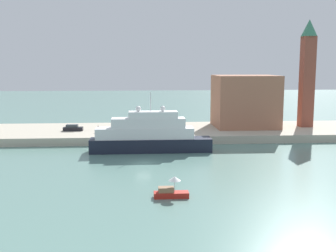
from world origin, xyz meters
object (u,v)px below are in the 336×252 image
(small_motorboat, at_px, (171,191))
(person_figure, at_px, (98,129))
(harbor_building, at_px, (245,101))
(parked_car, at_px, (73,128))
(bell_tower, at_px, (307,69))
(large_yacht, at_px, (149,136))
(mooring_bollard, at_px, (127,135))

(small_motorboat, bearing_deg, person_figure, 107.05)
(harbor_building, bearing_deg, small_motorboat, -114.16)
(parked_car, bearing_deg, bell_tower, 2.88)
(large_yacht, bearing_deg, person_figure, 128.63)
(large_yacht, distance_m, bell_tower, 44.42)
(bell_tower, height_order, mooring_bollard, bell_tower)
(small_motorboat, bearing_deg, parked_car, 112.86)
(small_motorboat, relative_size, person_figure, 2.80)
(large_yacht, relative_size, person_figure, 14.74)
(harbor_building, xyz_separation_m, person_figure, (-34.42, -6.23, -5.43))
(harbor_building, bearing_deg, parked_car, -174.95)
(small_motorboat, height_order, mooring_bollard, small_motorboat)
(large_yacht, bearing_deg, parked_car, 135.96)
(large_yacht, distance_m, person_figure, 17.37)
(person_figure, xyz_separation_m, mooring_bollard, (6.40, -6.11, -0.31))
(large_yacht, height_order, person_figure, large_yacht)
(bell_tower, relative_size, mooring_bollard, 30.85)
(large_yacht, distance_m, harbor_building, 31.15)
(harbor_building, distance_m, person_figure, 35.40)
(harbor_building, relative_size, person_figure, 9.24)
(harbor_building, xyz_separation_m, bell_tower, (14.66, -0.80, 7.53))
(large_yacht, relative_size, harbor_building, 1.60)
(mooring_bollard, bearing_deg, small_motorboat, -79.79)
(large_yacht, distance_m, parked_car, 23.35)
(large_yacht, height_order, parked_car, large_yacht)
(small_motorboat, distance_m, harbor_building, 53.19)
(bell_tower, relative_size, parked_car, 5.77)
(small_motorboat, distance_m, parked_car, 48.36)
(person_figure, bearing_deg, parked_car, 155.84)
(small_motorboat, xyz_separation_m, person_figure, (-12.84, 41.87, 1.55))
(small_motorboat, height_order, bell_tower, bell_tower)
(parked_car, bearing_deg, mooring_bollard, -35.44)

